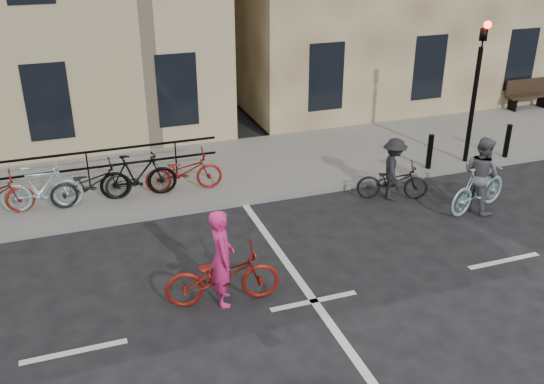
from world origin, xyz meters
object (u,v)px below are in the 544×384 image
object	(u,v)px
cyclist_grey	(480,181)
cyclist_dark	(393,175)
cyclist_pink	(223,271)
traffic_light	(477,75)
bench	(527,93)

from	to	relation	value
cyclist_grey	cyclist_dark	size ratio (longest dim) A/B	1.06
cyclist_pink	cyclist_dark	distance (m)	5.55
traffic_light	cyclist_grey	distance (m)	3.17
bench	cyclist_pink	size ratio (longest dim) A/B	0.78
cyclist_pink	cyclist_grey	distance (m)	6.52
cyclist_grey	bench	bearing A→B (deg)	-63.71
bench	cyclist_pink	bearing A→B (deg)	-150.00
cyclist_grey	cyclist_pink	bearing A→B (deg)	87.11
bench	cyclist_dark	xyz separation A→B (m)	(-7.64, -4.49, -0.09)
cyclist_pink	cyclist_dark	size ratio (longest dim) A/B	1.16
cyclist_grey	cyclist_dark	distance (m)	1.91
bench	cyclist_pink	distance (m)	14.41
cyclist_grey	cyclist_dark	bearing A→B (deg)	35.26
traffic_light	bench	world-z (taller)	traffic_light
bench	cyclist_grey	world-z (taller)	cyclist_grey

